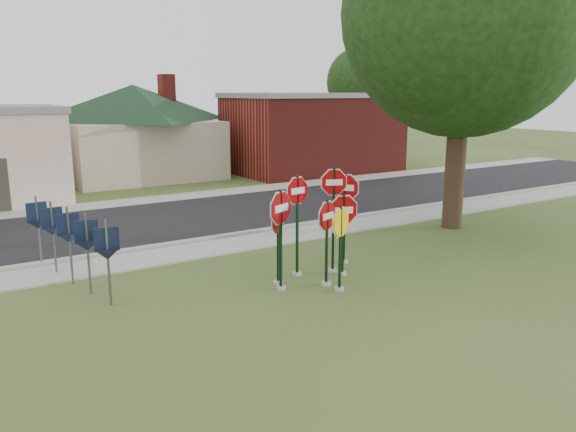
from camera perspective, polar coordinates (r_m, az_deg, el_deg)
ground at (r=13.65m, az=6.38°, el=-8.03°), size 120.00×120.00×0.00m
sidewalk_near at (r=18.02m, az=-4.70°, el=-2.81°), size 60.00×1.60×0.06m
road at (r=21.99m, az=-10.25°, el=-0.21°), size 60.00×7.00×0.04m
sidewalk_far at (r=25.94m, az=-13.93°, el=1.56°), size 60.00×1.60×0.06m
curb at (r=18.87m, az=-6.14°, el=-2.01°), size 60.00×0.20×0.14m
stop_sign_center at (r=13.91m, az=3.97°, el=-1.58°), size 0.96×0.39×2.30m
stop_sign_yellow at (r=13.57m, az=5.35°, el=-2.24°), size 0.95×0.40×2.23m
stop_sign_left at (r=13.50m, az=-0.74°, el=-0.89°), size 1.05×0.44×2.62m
stop_sign_right at (r=14.74m, az=5.63°, el=-0.72°), size 1.08×0.29×2.32m
stop_sign_back_right at (r=14.87m, az=4.65°, el=1.07°), size 0.91×0.39×2.95m
stop_sign_back_left at (r=14.55m, az=0.95°, el=0.47°), size 1.00×0.24×2.79m
stop_sign_far_right at (r=15.74m, az=5.80°, el=1.17°), size 0.74×0.79×2.71m
stop_sign_far_left at (r=13.97m, az=-1.03°, el=-1.51°), size 0.90×0.69×2.28m
route_sign_row at (r=15.05m, az=-21.35°, el=-2.01°), size 1.43×4.63×2.00m
building_house at (r=33.47m, az=-15.36°, el=10.10°), size 11.60×11.60×6.20m
building_brick at (r=34.87m, az=2.61°, el=8.55°), size 10.20×6.20×4.75m
oak_tree at (r=20.75m, az=17.55°, el=19.14°), size 11.94×11.34×11.55m
bg_tree_right at (r=46.86m, az=7.45°, el=13.33°), size 5.60×5.60×8.40m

